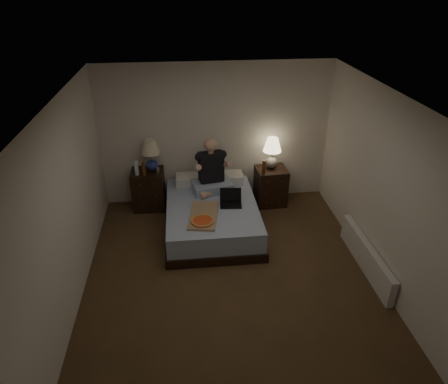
{
  "coord_description": "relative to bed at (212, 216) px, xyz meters",
  "views": [
    {
      "loc": [
        -0.56,
        -4.3,
        3.75
      ],
      "look_at": [
        0.0,
        0.9,
        0.85
      ],
      "focal_mm": 32.0,
      "sensor_mm": 36.0,
      "label": 1
    }
  ],
  "objects": [
    {
      "name": "laptop",
      "position": [
        0.3,
        -0.08,
        0.36
      ],
      "size": [
        0.36,
        0.31,
        0.24
      ],
      "primitive_type": null,
      "rotation": [
        0.0,
        0.0,
        -0.08
      ],
      "color": "black",
      "rests_on": "bed"
    },
    {
      "name": "wall_right",
      "position": [
        2.17,
        -1.2,
        1.01
      ],
      "size": [
        0.0,
        4.5,
        2.5
      ],
      "primitive_type": "cube",
      "rotation": [
        1.57,
        0.0,
        -1.57
      ],
      "color": "white",
      "rests_on": "ground"
    },
    {
      "name": "beer_bottle_left",
      "position": [
        -1.09,
        0.66,
        0.59
      ],
      "size": [
        0.06,
        0.06,
        0.23
      ],
      "primitive_type": "cylinder",
      "color": "#562E0C",
      "rests_on": "nightstand_left"
    },
    {
      "name": "wall_left",
      "position": [
        -1.83,
        -1.2,
        1.01
      ],
      "size": [
        0.0,
        4.5,
        2.5
      ],
      "primitive_type": "cube",
      "rotation": [
        1.57,
        0.0,
        1.57
      ],
      "color": "white",
      "rests_on": "ground"
    },
    {
      "name": "nightstand_left",
      "position": [
        -1.06,
        0.83,
        0.12
      ],
      "size": [
        0.57,
        0.51,
        0.72
      ],
      "primitive_type": "cube",
      "rotation": [
        0.0,
        0.0,
        -0.03
      ],
      "color": "black",
      "rests_on": "floor"
    },
    {
      "name": "lamp_right",
      "position": [
        1.13,
        0.8,
        0.73
      ],
      "size": [
        0.37,
        0.37,
        0.56
      ],
      "primitive_type": null,
      "rotation": [
        0.0,
        0.0,
        0.17
      ],
      "color": "gray",
      "rests_on": "nightstand_right"
    },
    {
      "name": "radiator",
      "position": [
        2.1,
        -1.23,
        -0.04
      ],
      "size": [
        0.1,
        1.6,
        0.4
      ],
      "primitive_type": "cube",
      "color": "silver",
      "rests_on": "floor"
    },
    {
      "name": "lamp_left",
      "position": [
        -0.96,
        0.85,
        0.76
      ],
      "size": [
        0.32,
        0.32,
        0.56
      ],
      "primitive_type": null,
      "rotation": [
        0.0,
        0.0,
        0.0
      ],
      "color": "navy",
      "rests_on": "nightstand_left"
    },
    {
      "name": "water_bottle",
      "position": [
        -1.21,
        0.7,
        0.6
      ],
      "size": [
        0.07,
        0.07,
        0.25
      ],
      "primitive_type": "cylinder",
      "color": "white",
      "rests_on": "nightstand_left"
    },
    {
      "name": "pizza_box",
      "position": [
        -0.18,
        -0.56,
        0.28
      ],
      "size": [
        0.52,
        0.81,
        0.08
      ],
      "primitive_type": null,
      "rotation": [
        0.0,
        0.0,
        -0.16
      ],
      "color": "tan",
      "rests_on": "bed"
    },
    {
      "name": "nightstand_right",
      "position": [
        1.13,
        0.74,
        0.1
      ],
      "size": [
        0.56,
        0.51,
        0.69
      ],
      "primitive_type": "cube",
      "rotation": [
        0.0,
        0.0,
        0.06
      ],
      "color": "black",
      "rests_on": "floor"
    },
    {
      "name": "wall_front",
      "position": [
        0.17,
        -3.45,
        1.01
      ],
      "size": [
        4.0,
        0.0,
        2.5
      ],
      "primitive_type": "cube",
      "rotation": [
        -1.57,
        0.0,
        0.0
      ],
      "color": "white",
      "rests_on": "ground"
    },
    {
      "name": "ceiling",
      "position": [
        0.17,
        -1.2,
        2.26
      ],
      "size": [
        4.0,
        4.5,
        0.0
      ],
      "primitive_type": "cube",
      "rotation": [
        3.14,
        0.0,
        0.0
      ],
      "color": "white",
      "rests_on": "ground"
    },
    {
      "name": "person",
      "position": [
        0.04,
        0.45,
        0.7
      ],
      "size": [
        0.74,
        0.63,
        0.93
      ],
      "primitive_type": null,
      "rotation": [
        0.0,
        0.0,
        0.18
      ],
      "color": "black",
      "rests_on": "bed"
    },
    {
      "name": "floor",
      "position": [
        0.17,
        -1.2,
        -0.24
      ],
      "size": [
        4.0,
        4.5,
        0.0
      ],
      "primitive_type": "cube",
      "color": "brown",
      "rests_on": "ground"
    },
    {
      "name": "bed",
      "position": [
        0.0,
        0.0,
        0.0
      ],
      "size": [
        1.44,
        1.92,
        0.48
      ],
      "primitive_type": "cube",
      "rotation": [
        0.0,
        0.0,
        0.0
      ],
      "color": "#5877B1",
      "rests_on": "floor"
    },
    {
      "name": "soda_can",
      "position": [
        -0.87,
        0.74,
        0.53
      ],
      "size": [
        0.07,
        0.07,
        0.1
      ],
      "primitive_type": "cylinder",
      "color": "#ABAAA6",
      "rests_on": "nightstand_left"
    },
    {
      "name": "wall_back",
      "position": [
        0.17,
        1.05,
        1.01
      ],
      "size": [
        4.0,
        0.0,
        2.5
      ],
      "primitive_type": "cube",
      "rotation": [
        1.57,
        0.0,
        0.0
      ],
      "color": "white",
      "rests_on": "ground"
    },
    {
      "name": "beer_bottle_right",
      "position": [
        0.96,
        0.61,
        0.56
      ],
      "size": [
        0.06,
        0.06,
        0.23
      ],
      "primitive_type": "cylinder",
      "color": "#5C2F0D",
      "rests_on": "nightstand_right"
    }
  ]
}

